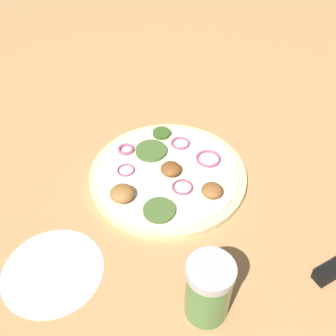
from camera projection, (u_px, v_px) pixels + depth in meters
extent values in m
plane|color=tan|center=(168.00, 177.00, 0.67)|extent=(3.00, 3.00, 0.00)
cylinder|color=beige|center=(168.00, 175.00, 0.67)|extent=(0.26, 0.26, 0.01)
cylinder|color=#EFE5C1|center=(168.00, 171.00, 0.66)|extent=(0.24, 0.24, 0.00)
cylinder|color=#47662D|center=(159.00, 210.00, 0.59)|extent=(0.05, 0.05, 0.01)
ellipsoid|color=brown|center=(172.00, 168.00, 0.65)|extent=(0.03, 0.03, 0.02)
torus|color=#A34C70|center=(208.00, 159.00, 0.68)|extent=(0.04, 0.04, 0.00)
cylinder|color=#47662D|center=(151.00, 151.00, 0.69)|extent=(0.06, 0.06, 0.01)
ellipsoid|color=#996633|center=(122.00, 193.00, 0.61)|extent=(0.04, 0.04, 0.02)
ellipsoid|color=brown|center=(212.00, 190.00, 0.62)|extent=(0.03, 0.03, 0.02)
torus|color=#934266|center=(182.00, 187.00, 0.63)|extent=(0.03, 0.03, 0.00)
torus|color=#934266|center=(126.00, 170.00, 0.66)|extent=(0.03, 0.03, 0.00)
torus|color=#A34C70|center=(180.00, 143.00, 0.71)|extent=(0.03, 0.03, 0.00)
torus|color=#A34C70|center=(126.00, 149.00, 0.69)|extent=(0.03, 0.03, 0.01)
cylinder|color=#385B23|center=(162.00, 133.00, 0.73)|extent=(0.03, 0.03, 0.01)
cylinder|color=#4C7F42|center=(208.00, 292.00, 0.47)|extent=(0.05, 0.05, 0.08)
cylinder|color=#B2B2B7|center=(211.00, 271.00, 0.44)|extent=(0.06, 0.06, 0.01)
cylinder|color=white|center=(53.00, 271.00, 0.54)|extent=(0.14, 0.14, 0.00)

